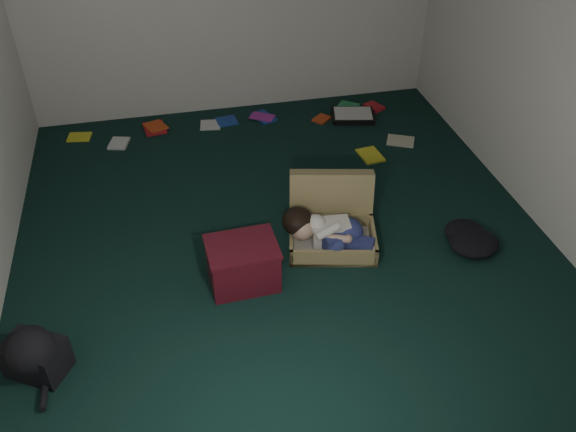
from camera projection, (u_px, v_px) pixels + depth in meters
name	position (u px, v px, depth m)	size (l,w,h in m)	color
floor	(284.00, 241.00, 4.66)	(4.50, 4.50, 0.00)	black
wall_front	(420.00, 358.00, 2.13)	(4.50, 4.50, 0.00)	white
wall_right	(565.00, 56.00, 4.22)	(4.50, 4.50, 0.00)	white
suitcase	(332.00, 222.00, 4.62)	(0.76, 0.75, 0.47)	#A18F58
person	(327.00, 231.00, 4.46)	(0.66, 0.44, 0.29)	white
maroon_bin	(243.00, 264.00, 4.20)	(0.50, 0.40, 0.33)	#50101A
backpack	(36.00, 356.00, 3.61)	(0.43, 0.34, 0.26)	black
clothing_pile	(478.00, 234.00, 4.62)	(0.41, 0.33, 0.13)	black
paper_tray	(353.00, 115.00, 6.19)	(0.48, 0.40, 0.06)	black
book_scatter	(270.00, 126.00, 6.05)	(3.22, 1.20, 0.02)	yellow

